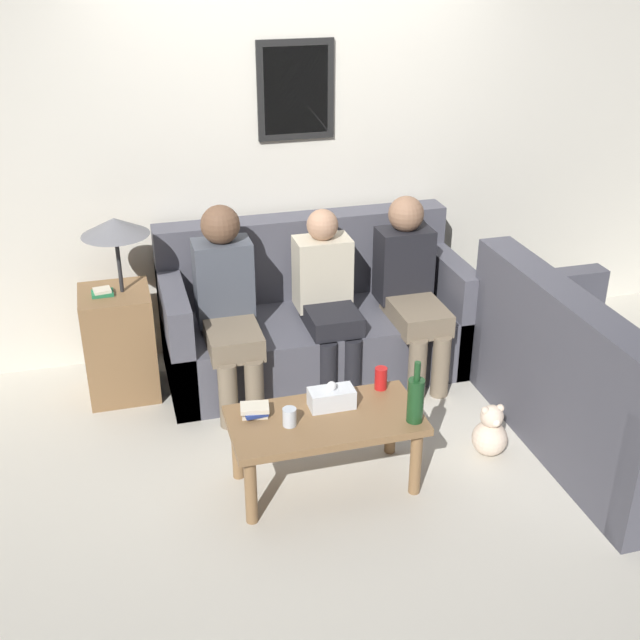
{
  "coord_description": "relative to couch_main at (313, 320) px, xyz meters",
  "views": [
    {
      "loc": [
        -1.19,
        -3.96,
        2.61
      ],
      "look_at": [
        -0.14,
        -0.14,
        0.65
      ],
      "focal_mm": 45.0,
      "sensor_mm": 36.0,
      "label": 1
    }
  ],
  "objects": [
    {
      "name": "ground_plane",
      "position": [
        0.0,
        -0.51,
        -0.32
      ],
      "size": [
        16.0,
        16.0,
        0.0
      ],
      "primitive_type": "plane",
      "color": "beige"
    },
    {
      "name": "wall_back",
      "position": [
        0.0,
        0.43,
        0.98
      ],
      "size": [
        9.0,
        0.08,
        2.6
      ],
      "color": "silver",
      "rests_on": "ground_plane"
    },
    {
      "name": "couch_main",
      "position": [
        0.0,
        0.0,
        0.0
      ],
      "size": [
        1.9,
        0.84,
        0.94
      ],
      "color": "#4C4C56",
      "rests_on": "ground_plane"
    },
    {
      "name": "couch_side",
      "position": [
        1.26,
        -1.27,
        0.0
      ],
      "size": [
        0.84,
        1.68,
        0.94
      ],
      "rotation": [
        0.0,
        0.0,
        1.57
      ],
      "color": "#4C4C56",
      "rests_on": "ground_plane"
    },
    {
      "name": "coffee_table",
      "position": [
        -0.27,
        -1.25,
        0.02
      ],
      "size": [
        0.96,
        0.49,
        0.41
      ],
      "color": "olive",
      "rests_on": "ground_plane"
    },
    {
      "name": "side_table_with_lamp",
      "position": [
        -1.21,
        -0.03,
        0.11
      ],
      "size": [
        0.45,
        0.41,
        1.13
      ],
      "color": "olive",
      "rests_on": "ground_plane"
    },
    {
      "name": "wine_bottle",
      "position": [
        0.14,
        -1.39,
        0.22
      ],
      "size": [
        0.08,
        0.08,
        0.33
      ],
      "color": "#19421E",
      "rests_on": "coffee_table"
    },
    {
      "name": "drinking_glass",
      "position": [
        -0.46,
        -1.27,
        0.14
      ],
      "size": [
        0.07,
        0.07,
        0.09
      ],
      "color": "silver",
      "rests_on": "coffee_table"
    },
    {
      "name": "book_stack",
      "position": [
        -0.61,
        -1.14,
        0.12
      ],
      "size": [
        0.16,
        0.12,
        0.06
      ],
      "color": "beige",
      "rests_on": "coffee_table"
    },
    {
      "name": "soda_can",
      "position": [
        0.08,
        -1.06,
        0.15
      ],
      "size": [
        0.07,
        0.07,
        0.12
      ],
      "color": "red",
      "rests_on": "coffee_table"
    },
    {
      "name": "tissue_box",
      "position": [
        -0.21,
        -1.16,
        0.14
      ],
      "size": [
        0.23,
        0.12,
        0.15
      ],
      "color": "silver",
      "rests_on": "coffee_table"
    },
    {
      "name": "person_left",
      "position": [
        -0.58,
        -0.22,
        0.31
      ],
      "size": [
        0.34,
        0.64,
        1.17
      ],
      "color": "#756651",
      "rests_on": "ground_plane"
    },
    {
      "name": "person_middle",
      "position": [
        0.04,
        -0.18,
        0.26
      ],
      "size": [
        0.34,
        0.57,
        1.08
      ],
      "color": "black",
      "rests_on": "ground_plane"
    },
    {
      "name": "person_right",
      "position": [
        0.57,
        -0.22,
        0.28
      ],
      "size": [
        0.34,
        0.66,
        1.13
      ],
      "color": "#756651",
      "rests_on": "ground_plane"
    },
    {
      "name": "teddy_bear",
      "position": [
        0.67,
        -1.22,
        -0.19
      ],
      "size": [
        0.19,
        0.19,
        0.3
      ],
      "color": "beige",
      "rests_on": "ground_plane"
    }
  ]
}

